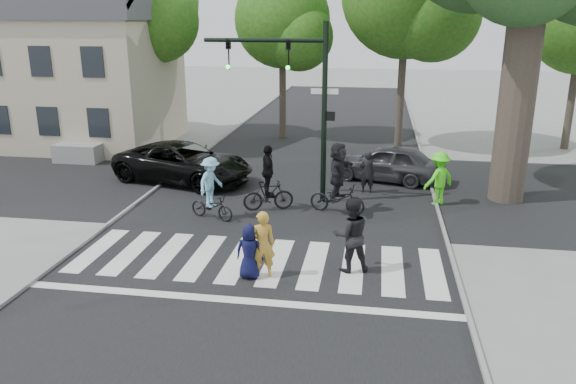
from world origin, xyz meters
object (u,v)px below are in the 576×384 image
(cyclist_left, at_px, (211,193))
(car_suv, at_px, (183,163))
(traffic_signal, at_px, (299,88))
(pedestrian_woman, at_px, (262,244))
(pedestrian_child, at_px, (249,252))
(car_grey, at_px, (387,163))
(cyclist_mid, at_px, (268,184))
(cyclist_right, at_px, (338,182))
(pedestrian_adult, at_px, (351,235))

(cyclist_left, distance_m, car_suv, 4.54)
(traffic_signal, relative_size, pedestrian_woman, 3.52)
(pedestrian_child, bearing_deg, car_suv, -59.56)
(pedestrian_woman, bearing_deg, pedestrian_child, 1.66)
(pedestrian_woman, bearing_deg, car_grey, -126.25)
(traffic_signal, relative_size, pedestrian_child, 4.38)
(cyclist_left, bearing_deg, cyclist_mid, 35.62)
(pedestrian_child, bearing_deg, traffic_signal, -91.79)
(pedestrian_woman, distance_m, cyclist_mid, 5.02)
(traffic_signal, bearing_deg, cyclist_mid, -126.45)
(traffic_signal, relative_size, cyclist_right, 2.57)
(pedestrian_woman, distance_m, cyclist_left, 4.51)
(car_suv, bearing_deg, car_grey, -63.87)
(traffic_signal, bearing_deg, pedestrian_woman, -90.16)
(pedestrian_woman, distance_m, car_grey, 9.64)
(pedestrian_child, relative_size, pedestrian_adult, 0.71)
(pedestrian_woman, xyz_separation_m, cyclist_right, (1.44, 5.03, 0.19))
(cyclist_mid, distance_m, car_suv, 4.77)
(pedestrian_child, height_order, cyclist_right, cyclist_right)
(pedestrian_woman, bearing_deg, traffic_signal, -108.04)
(pedestrian_child, height_order, cyclist_left, cyclist_left)
(cyclist_mid, bearing_deg, traffic_signal, 53.55)
(pedestrian_adult, height_order, cyclist_right, cyclist_right)
(pedestrian_woman, height_order, cyclist_left, cyclist_left)
(pedestrian_adult, bearing_deg, car_suv, -62.78)
(cyclist_left, height_order, car_grey, cyclist_left)
(cyclist_left, relative_size, car_grey, 0.47)
(cyclist_left, bearing_deg, pedestrian_adult, -34.66)
(pedestrian_woman, distance_m, car_suv, 9.05)
(car_suv, bearing_deg, cyclist_left, -134.06)
(cyclist_left, xyz_separation_m, cyclist_mid, (1.59, 1.14, 0.03))
(cyclist_right, height_order, car_suv, cyclist_right)
(pedestrian_child, xyz_separation_m, pedestrian_adult, (2.40, 0.80, 0.27))
(pedestrian_adult, height_order, car_suv, pedestrian_adult)
(pedestrian_adult, relative_size, cyclist_mid, 0.88)
(pedestrian_child, bearing_deg, pedestrian_adult, -160.48)
(pedestrian_adult, bearing_deg, pedestrian_woman, 1.42)
(pedestrian_woman, bearing_deg, pedestrian_adult, -179.69)
(cyclist_left, xyz_separation_m, car_suv, (-2.28, 3.92, -0.11))
(pedestrian_woman, xyz_separation_m, cyclist_mid, (-0.83, 4.95, 0.05))
(traffic_signal, xyz_separation_m, car_grey, (3.02, 3.06, -3.18))
(pedestrian_child, xyz_separation_m, car_grey, (3.34, 9.26, 0.04))
(cyclist_right, bearing_deg, cyclist_mid, -178.06)
(pedestrian_adult, height_order, cyclist_left, cyclist_left)
(cyclist_right, bearing_deg, car_grey, 68.83)
(pedestrian_adult, bearing_deg, car_grey, -113.11)
(pedestrian_woman, relative_size, pedestrian_adult, 0.89)
(cyclist_mid, bearing_deg, cyclist_left, -144.38)
(pedestrian_woman, relative_size, car_grey, 0.40)
(pedestrian_child, distance_m, cyclist_left, 4.46)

